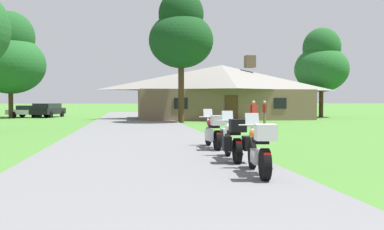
{
  "coord_description": "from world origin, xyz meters",
  "views": [
    {
      "loc": [
        -0.4,
        -1.83,
        1.64
      ],
      "look_at": [
        2.9,
        19.98,
        0.89
      ],
      "focal_mm": 38.67,
      "sensor_mm": 36.0,
      "label": 1
    }
  ],
  "objects_px": {
    "motorcycle_white_second_in_row": "(234,140)",
    "tree_right_of_lodge": "(322,63)",
    "parked_black_suv_far_left": "(48,110)",
    "bystander_red_shirt_near_lodge": "(265,111)",
    "bystander_red_shirt_beside_signpost": "(254,112)",
    "motorcycle_orange_nearest_to_camera": "(260,149)",
    "tree_left_far": "(10,56)",
    "tree_by_lodge_front": "(181,33)",
    "motorcycle_red_farthest_in_row": "(214,132)",
    "parked_white_sedan_far_left": "(30,111)"
  },
  "relations": [
    {
      "from": "tree_right_of_lodge",
      "to": "parked_black_suv_far_left",
      "type": "bearing_deg",
      "value": 172.67
    },
    {
      "from": "bystander_red_shirt_near_lodge",
      "to": "motorcycle_white_second_in_row",
      "type": "bearing_deg",
      "value": -12.12
    },
    {
      "from": "motorcycle_red_farthest_in_row",
      "to": "parked_black_suv_far_left",
      "type": "height_order",
      "value": "parked_black_suv_far_left"
    },
    {
      "from": "motorcycle_orange_nearest_to_camera",
      "to": "motorcycle_red_farthest_in_row",
      "type": "relative_size",
      "value": 1.0
    },
    {
      "from": "motorcycle_white_second_in_row",
      "to": "parked_black_suv_far_left",
      "type": "xyz_separation_m",
      "value": [
        -10.86,
        32.67,
        0.17
      ]
    },
    {
      "from": "tree_right_of_lodge",
      "to": "motorcycle_orange_nearest_to_camera",
      "type": "bearing_deg",
      "value": -117.96
    },
    {
      "from": "bystander_red_shirt_near_lodge",
      "to": "tree_left_far",
      "type": "height_order",
      "value": "tree_left_far"
    },
    {
      "from": "bystander_red_shirt_near_lodge",
      "to": "tree_left_far",
      "type": "bearing_deg",
      "value": -116.54
    },
    {
      "from": "parked_white_sedan_far_left",
      "to": "motorcycle_white_second_in_row",
      "type": "bearing_deg",
      "value": -143.11
    },
    {
      "from": "motorcycle_white_second_in_row",
      "to": "parked_white_sedan_far_left",
      "type": "distance_m",
      "value": 34.4
    },
    {
      "from": "bystander_red_shirt_beside_signpost",
      "to": "tree_left_far",
      "type": "bearing_deg",
      "value": -59.39
    },
    {
      "from": "parked_white_sedan_far_left",
      "to": "tree_right_of_lodge",
      "type": "bearing_deg",
      "value": -80.1
    },
    {
      "from": "bystander_red_shirt_near_lodge",
      "to": "bystander_red_shirt_beside_signpost",
      "type": "distance_m",
      "value": 2.27
    },
    {
      "from": "motorcycle_red_farthest_in_row",
      "to": "parked_white_sedan_far_left",
      "type": "xyz_separation_m",
      "value": [
        -12.52,
        29.26,
        0.03
      ]
    },
    {
      "from": "tree_right_of_lodge",
      "to": "parked_white_sedan_far_left",
      "type": "bearing_deg",
      "value": 174.26
    },
    {
      "from": "tree_left_far",
      "to": "tree_right_of_lodge",
      "type": "relative_size",
      "value": 1.13
    },
    {
      "from": "motorcycle_red_farthest_in_row",
      "to": "parked_white_sedan_far_left",
      "type": "bearing_deg",
      "value": 112.22
    },
    {
      "from": "bystander_red_shirt_near_lodge",
      "to": "tree_right_of_lodge",
      "type": "xyz_separation_m",
      "value": [
        10.12,
        12.25,
        4.59
      ]
    },
    {
      "from": "motorcycle_red_farthest_in_row",
      "to": "bystander_red_shirt_beside_signpost",
      "type": "height_order",
      "value": "bystander_red_shirt_beside_signpost"
    },
    {
      "from": "bystander_red_shirt_beside_signpost",
      "to": "tree_by_lodge_front",
      "type": "distance_m",
      "value": 8.67
    },
    {
      "from": "bystander_red_shirt_beside_signpost",
      "to": "tree_by_lodge_front",
      "type": "bearing_deg",
      "value": -69.85
    },
    {
      "from": "tree_left_far",
      "to": "tree_right_of_lodge",
      "type": "xyz_separation_m",
      "value": [
        30.75,
        -2.46,
        -0.43
      ]
    },
    {
      "from": "motorcycle_red_farthest_in_row",
      "to": "tree_by_lodge_front",
      "type": "distance_m",
      "value": 18.37
    },
    {
      "from": "motorcycle_white_second_in_row",
      "to": "tree_right_of_lodge",
      "type": "bearing_deg",
      "value": 64.18
    },
    {
      "from": "motorcycle_white_second_in_row",
      "to": "bystander_red_shirt_near_lodge",
      "type": "bearing_deg",
      "value": 72.81
    },
    {
      "from": "bystander_red_shirt_beside_signpost",
      "to": "tree_by_lodge_front",
      "type": "height_order",
      "value": "tree_by_lodge_front"
    },
    {
      "from": "tree_by_lodge_front",
      "to": "parked_white_sedan_far_left",
      "type": "distance_m",
      "value": 19.07
    },
    {
      "from": "bystander_red_shirt_beside_signpost",
      "to": "parked_white_sedan_far_left",
      "type": "relative_size",
      "value": 0.37
    },
    {
      "from": "bystander_red_shirt_beside_signpost",
      "to": "parked_black_suv_far_left",
      "type": "height_order",
      "value": "bystander_red_shirt_beside_signpost"
    },
    {
      "from": "tree_right_of_lodge",
      "to": "tree_by_lodge_front",
      "type": "distance_m",
      "value": 18.01
    },
    {
      "from": "motorcycle_white_second_in_row",
      "to": "bystander_red_shirt_beside_signpost",
      "type": "relative_size",
      "value": 1.25
    },
    {
      "from": "tree_right_of_lodge",
      "to": "parked_black_suv_far_left",
      "type": "distance_m",
      "value": 28.12
    },
    {
      "from": "tree_left_far",
      "to": "bystander_red_shirt_beside_signpost",
      "type": "bearing_deg",
      "value": -40.62
    },
    {
      "from": "motorcycle_orange_nearest_to_camera",
      "to": "tree_left_far",
      "type": "height_order",
      "value": "tree_left_far"
    },
    {
      "from": "tree_by_lodge_front",
      "to": "parked_white_sedan_far_left",
      "type": "bearing_deg",
      "value": 138.58
    },
    {
      "from": "tree_left_far",
      "to": "tree_by_lodge_front",
      "type": "bearing_deg",
      "value": -37.09
    },
    {
      "from": "bystander_red_shirt_beside_signpost",
      "to": "tree_left_far",
      "type": "distance_m",
      "value": 25.9
    },
    {
      "from": "motorcycle_orange_nearest_to_camera",
      "to": "motorcycle_red_farthest_in_row",
      "type": "height_order",
      "value": "same"
    },
    {
      "from": "motorcycle_white_second_in_row",
      "to": "tree_left_far",
      "type": "distance_m",
      "value": 35.02
    },
    {
      "from": "tree_right_of_lodge",
      "to": "parked_black_suv_far_left",
      "type": "xyz_separation_m",
      "value": [
        -27.49,
        3.54,
        -4.74
      ]
    },
    {
      "from": "motorcycle_white_second_in_row",
      "to": "parked_black_suv_far_left",
      "type": "bearing_deg",
      "value": 112.28
    },
    {
      "from": "motorcycle_red_farthest_in_row",
      "to": "tree_left_far",
      "type": "xyz_separation_m",
      "value": [
        -14.17,
        28.8,
        5.34
      ]
    },
    {
      "from": "tree_by_lodge_front",
      "to": "bystander_red_shirt_near_lodge",
      "type": "bearing_deg",
      "value": -30.69
    },
    {
      "from": "motorcycle_red_farthest_in_row",
      "to": "bystander_red_shirt_beside_signpost",
      "type": "bearing_deg",
      "value": 66.41
    },
    {
      "from": "tree_by_lodge_front",
      "to": "bystander_red_shirt_beside_signpost",
      "type": "bearing_deg",
      "value": -51.08
    },
    {
      "from": "bystander_red_shirt_near_lodge",
      "to": "tree_right_of_lodge",
      "type": "bearing_deg",
      "value": 149.41
    },
    {
      "from": "motorcycle_red_farthest_in_row",
      "to": "tree_by_lodge_front",
      "type": "height_order",
      "value": "tree_by_lodge_front"
    },
    {
      "from": "motorcycle_orange_nearest_to_camera",
      "to": "tree_left_far",
      "type": "bearing_deg",
      "value": 119.61
    },
    {
      "from": "motorcycle_orange_nearest_to_camera",
      "to": "bystander_red_shirt_near_lodge",
      "type": "distance_m",
      "value": 20.14
    },
    {
      "from": "parked_black_suv_far_left",
      "to": "motorcycle_red_farthest_in_row",
      "type": "bearing_deg",
      "value": -56.73
    }
  ]
}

